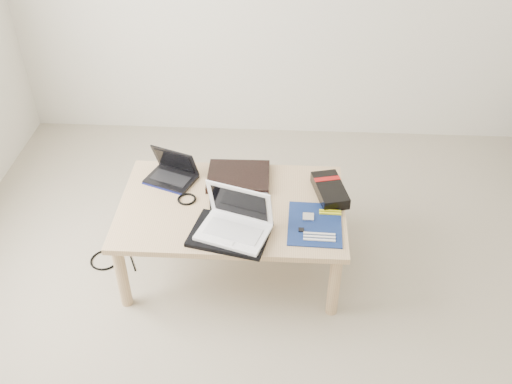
# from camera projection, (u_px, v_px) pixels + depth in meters

# --- Properties ---
(ground) EXTENTS (4.00, 4.00, 0.00)m
(ground) POSITION_uv_depth(u_px,v_px,m) (328.00, 373.00, 2.49)
(ground) COLOR #B1A58F
(ground) RESTS_ON ground
(coffee_table) EXTENTS (1.10, 0.70, 0.40)m
(coffee_table) POSITION_uv_depth(u_px,v_px,m) (232.00, 212.00, 2.81)
(coffee_table) COLOR tan
(coffee_table) RESTS_ON ground
(book) EXTENTS (0.32, 0.27, 0.03)m
(book) POSITION_uv_depth(u_px,v_px,m) (239.00, 177.00, 2.93)
(book) COLOR black
(book) RESTS_ON coffee_table
(netbook) EXTENTS (0.29, 0.25, 0.17)m
(netbook) POSITION_uv_depth(u_px,v_px,m) (172.00, 173.00, 2.92)
(netbook) COLOR black
(netbook) RESTS_ON coffee_table
(tablet) EXTENTS (0.25, 0.20, 0.01)m
(tablet) POSITION_uv_depth(u_px,v_px,m) (232.00, 200.00, 2.80)
(tablet) COLOR black
(tablet) RESTS_ON coffee_table
(remote) EXTENTS (0.05, 0.20, 0.02)m
(remote) POSITION_uv_depth(u_px,v_px,m) (264.00, 200.00, 2.79)
(remote) COLOR silver
(remote) RESTS_ON coffee_table
(neoprene_sleeve) EXTENTS (0.40, 0.32, 0.02)m
(neoprene_sleeve) POSITION_uv_depth(u_px,v_px,m) (230.00, 234.00, 2.59)
(neoprene_sleeve) COLOR black
(neoprene_sleeve) RESTS_ON coffee_table
(white_laptop) EXTENTS (0.36, 0.30, 0.22)m
(white_laptop) POSITION_uv_depth(u_px,v_px,m) (235.00, 222.00, 2.58)
(white_laptop) COLOR white
(white_laptop) RESTS_ON neoprene_sleeve
(motherboard) EXTENTS (0.26, 0.32, 0.01)m
(motherboard) POSITION_uv_depth(u_px,v_px,m) (315.00, 224.00, 2.66)
(motherboard) COLOR #0C1E52
(motherboard) RESTS_ON coffee_table
(gpu_box) EXTENTS (0.19, 0.28, 0.06)m
(gpu_box) POSITION_uv_depth(u_px,v_px,m) (330.00, 190.00, 2.82)
(gpu_box) COLOR black
(gpu_box) RESTS_ON coffee_table
(cable_coil) EXTENTS (0.11, 0.11, 0.01)m
(cable_coil) POSITION_uv_depth(u_px,v_px,m) (187.00, 199.00, 2.80)
(cable_coil) COLOR black
(cable_coil) RESTS_ON coffee_table
(floor_cable_coil) EXTENTS (0.15, 0.15, 0.01)m
(floor_cable_coil) POSITION_uv_depth(u_px,v_px,m) (105.00, 260.00, 3.03)
(floor_cable_coil) COLOR black
(floor_cable_coil) RESTS_ON ground
(floor_cable_trail) EXTENTS (0.14, 0.28, 0.01)m
(floor_cable_trail) POSITION_uv_depth(u_px,v_px,m) (129.00, 252.00, 3.09)
(floor_cable_trail) COLOR black
(floor_cable_trail) RESTS_ON ground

